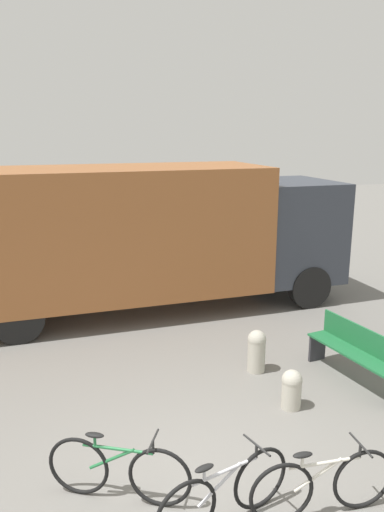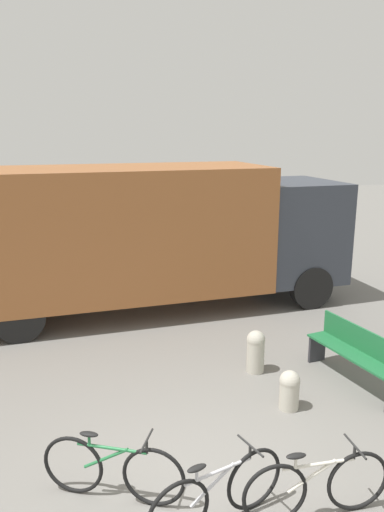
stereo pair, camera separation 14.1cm
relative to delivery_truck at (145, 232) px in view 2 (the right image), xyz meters
name	(u,v)px [view 2 (the right image)]	position (x,y,z in m)	size (l,w,h in m)	color
ground_plane	(193,498)	(-0.16, -6.29, -1.82)	(60.00, 60.00, 0.00)	slate
delivery_truck	(145,232)	(0.00, 0.00, 0.00)	(9.30, 3.39, 3.27)	#99592D
park_bench	(357,353)	(2.98, -4.20, -1.29)	(0.83, 1.95, 0.92)	#1E6638
bicycle_near	(112,469)	(-1.05, -6.13, -1.44)	(1.55, 0.72, 0.81)	black
bicycle_middle	(218,493)	(0.01, -6.73, -1.44)	(1.59, 0.66, 0.81)	black
bicycle_far	(317,486)	(1.07, -6.83, -1.44)	(1.67, 0.44, 0.81)	black
bollard_near_bench	(289,389)	(1.61, -4.73, -1.50)	(0.31, 0.31, 0.61)	#B2AD9E
bollard_far_bench	(256,350)	(1.49, -3.50, -1.42)	(0.32, 0.32, 0.74)	#B2AD9E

